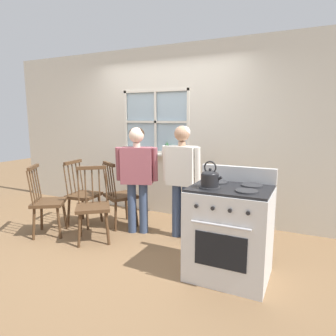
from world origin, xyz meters
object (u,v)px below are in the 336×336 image
chair_center_cluster (83,195)px  chair_near_wall (119,196)px  chair_by_window (93,207)px  stove (230,231)px  person_teen_center (182,172)px  chair_near_stove (47,203)px  person_elderly_left (137,170)px  potted_plant (167,150)px  kettle (210,178)px

chair_center_cluster → chair_near_wall: bearing=-75.6°
chair_by_window → stove: bearing=-42.2°
chair_near_wall → chair_by_window: bearing=122.8°
chair_near_wall → person_teen_center: (1.00, -0.01, 0.45)m
chair_center_cluster → chair_near_stove: same height
person_elderly_left → stove: 1.62m
person_teen_center → stove: (0.83, -0.71, -0.42)m
chair_center_cluster → potted_plant: (0.93, 0.94, 0.62)m
chair_by_window → chair_near_stove: bearing=150.3°
chair_near_stove → kettle: size_ratio=3.89×
potted_plant → chair_near_stove: bearing=-126.8°
chair_near_stove → chair_by_window: bearing=-113.7°
chair_near_stove → person_teen_center: size_ratio=0.65×
chair_near_wall → stove: size_ratio=0.89×
chair_near_wall → chair_near_stove: (-0.69, -0.71, 0.00)m
person_teen_center → kettle: person_teen_center is taller
stove → potted_plant: size_ratio=4.81×
stove → kettle: kettle is taller
person_teen_center → kettle: size_ratio=6.03×
person_teen_center → chair_near_stove: bearing=-157.6°
chair_near_wall → person_elderly_left: (0.38, -0.12, 0.44)m
person_teen_center → stove: bearing=-40.9°
chair_by_window → stove: (1.82, -0.11, 0.03)m
chair_near_wall → potted_plant: bearing=-86.5°
chair_center_cluster → chair_near_stove: (-0.16, -0.52, 0.00)m
chair_center_cluster → person_teen_center: bearing=-88.9°
chair_by_window → person_elderly_left: person_elderly_left is taller
stove → kettle: 0.59m
chair_near_wall → kettle: size_ratio=3.89×
chair_by_window → chair_near_stove: size_ratio=1.00×
chair_by_window → kettle: bearing=-47.1°
person_elderly_left → person_teen_center: 0.62m
person_elderly_left → person_teen_center: person_teen_center is taller
person_elderly_left → stove: (1.44, -0.60, -0.42)m
person_teen_center → stove: size_ratio=1.37×
chair_center_cluster → potted_plant: potted_plant is taller
chair_near_wall → chair_near_stove: 0.99m
person_elderly_left → potted_plant: size_ratio=6.49×
kettle → chair_by_window: bearing=171.5°
chair_by_window → person_teen_center: size_ratio=0.65×
potted_plant → chair_center_cluster: bearing=-134.6°
chair_near_wall → potted_plant: (0.41, 0.75, 0.62)m
chair_near_wall → person_teen_center: size_ratio=0.65×
chair_center_cluster → potted_plant: 1.46m
chair_center_cluster → stove: bearing=-108.4°
chair_by_window → kettle: (1.64, -0.25, 0.58)m
chair_near_wall → potted_plant: 1.06m
chair_by_window → chair_near_wall: 0.60m
person_elderly_left → person_teen_center: size_ratio=0.98×
chair_by_window → chair_near_wall: size_ratio=1.00×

